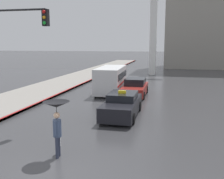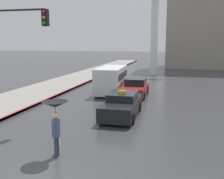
{
  "view_description": "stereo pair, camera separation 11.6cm",
  "coord_description": "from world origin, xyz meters",
  "px_view_note": "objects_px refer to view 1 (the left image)",
  "views": [
    {
      "loc": [
        3.92,
        -7.35,
        4.2
      ],
      "look_at": [
        0.36,
        8.46,
        1.4
      ],
      "focal_mm": 42.0,
      "sensor_mm": 36.0,
      "label": 1
    },
    {
      "loc": [
        4.04,
        -7.33,
        4.2
      ],
      "look_at": [
        0.36,
        8.46,
        1.4
      ],
      "focal_mm": 42.0,
      "sensor_mm": 36.0,
      "label": 2
    }
  ],
  "objects_px": {
    "ambulance_van": "(111,79)",
    "pedestrian_with_umbrella": "(57,114)",
    "traffic_light": "(5,42)",
    "monument_cross": "(154,6)",
    "taxi": "(122,105)",
    "sedan_red": "(135,88)"
  },
  "relations": [
    {
      "from": "sedan_red",
      "to": "ambulance_van",
      "type": "relative_size",
      "value": 0.82
    },
    {
      "from": "traffic_light",
      "to": "ambulance_van",
      "type": "bearing_deg",
      "value": 72.13
    },
    {
      "from": "taxi",
      "to": "monument_cross",
      "type": "relative_size",
      "value": 0.29
    },
    {
      "from": "traffic_light",
      "to": "monument_cross",
      "type": "relative_size",
      "value": 0.38
    },
    {
      "from": "traffic_light",
      "to": "monument_cross",
      "type": "bearing_deg",
      "value": 77.09
    },
    {
      "from": "taxi",
      "to": "traffic_light",
      "type": "relative_size",
      "value": 0.76
    },
    {
      "from": "traffic_light",
      "to": "taxi",
      "type": "bearing_deg",
      "value": 27.16
    },
    {
      "from": "sedan_red",
      "to": "ambulance_van",
      "type": "height_order",
      "value": "ambulance_van"
    },
    {
      "from": "ambulance_van",
      "to": "monument_cross",
      "type": "distance_m",
      "value": 17.19
    },
    {
      "from": "sedan_red",
      "to": "traffic_light",
      "type": "height_order",
      "value": "traffic_light"
    },
    {
      "from": "monument_cross",
      "to": "pedestrian_with_umbrella",
      "type": "bearing_deg",
      "value": -93.0
    },
    {
      "from": "sedan_red",
      "to": "monument_cross",
      "type": "relative_size",
      "value": 0.28
    },
    {
      "from": "pedestrian_with_umbrella",
      "to": "traffic_light",
      "type": "xyz_separation_m",
      "value": [
        -4.25,
        3.36,
        2.61
      ]
    },
    {
      "from": "sedan_red",
      "to": "monument_cross",
      "type": "height_order",
      "value": "monument_cross"
    },
    {
      "from": "ambulance_van",
      "to": "pedestrian_with_umbrella",
      "type": "xyz_separation_m",
      "value": [
        1.02,
        -13.39,
        0.43
      ]
    },
    {
      "from": "taxi",
      "to": "traffic_light",
      "type": "distance_m",
      "value": 7.22
    },
    {
      "from": "ambulance_van",
      "to": "pedestrian_with_umbrella",
      "type": "distance_m",
      "value": 13.44
    },
    {
      "from": "sedan_red",
      "to": "traffic_light",
      "type": "distance_m",
      "value": 11.4
    },
    {
      "from": "sedan_red",
      "to": "pedestrian_with_umbrella",
      "type": "relative_size",
      "value": 2.16
    },
    {
      "from": "ambulance_van",
      "to": "pedestrian_with_umbrella",
      "type": "bearing_deg",
      "value": 91.89
    },
    {
      "from": "traffic_light",
      "to": "monument_cross",
      "type": "xyz_separation_m",
      "value": [
        5.74,
        25.03,
        4.97
      ]
    },
    {
      "from": "pedestrian_with_umbrella",
      "to": "monument_cross",
      "type": "relative_size",
      "value": 0.13
    }
  ]
}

